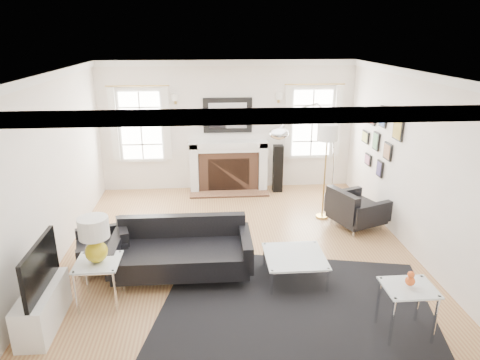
{
  "coord_description": "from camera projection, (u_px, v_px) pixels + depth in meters",
  "views": [
    {
      "loc": [
        -0.45,
        -6.16,
        3.34
      ],
      "look_at": [
        0.06,
        0.3,
        1.1
      ],
      "focal_mm": 32.0,
      "sensor_mm": 36.0,
      "label": 1
    }
  ],
  "objects": [
    {
      "name": "floor",
      "position": [
        238.0,
        250.0,
        6.93
      ],
      "size": [
        6.0,
        6.0,
        0.0
      ],
      "primitive_type": "plane",
      "color": "#9B6341",
      "rests_on": "ground"
    },
    {
      "name": "back_wall",
      "position": [
        228.0,
        126.0,
        9.3
      ],
      "size": [
        5.5,
        0.04,
        2.8
      ],
      "primitive_type": "cube",
      "color": "white",
      "rests_on": "floor"
    },
    {
      "name": "front_wall",
      "position": [
        264.0,
        273.0,
        3.65
      ],
      "size": [
        5.5,
        0.04,
        2.8
      ],
      "primitive_type": "cube",
      "color": "white",
      "rests_on": "floor"
    },
    {
      "name": "left_wall",
      "position": [
        51.0,
        172.0,
        6.27
      ],
      "size": [
        0.04,
        6.0,
        2.8
      ],
      "primitive_type": "cube",
      "color": "white",
      "rests_on": "floor"
    },
    {
      "name": "right_wall",
      "position": [
        413.0,
        163.0,
        6.67
      ],
      "size": [
        0.04,
        6.0,
        2.8
      ],
      "primitive_type": "cube",
      "color": "white",
      "rests_on": "floor"
    },
    {
      "name": "ceiling",
      "position": [
        238.0,
        73.0,
        6.01
      ],
      "size": [
        5.5,
        6.0,
        0.02
      ],
      "primitive_type": "cube",
      "color": "white",
      "rests_on": "back_wall"
    },
    {
      "name": "crown_molding",
      "position": [
        238.0,
        77.0,
        6.03
      ],
      "size": [
        5.5,
        6.0,
        0.12
      ],
      "primitive_type": "cube",
      "color": "white",
      "rests_on": "back_wall"
    },
    {
      "name": "fireplace",
      "position": [
        229.0,
        167.0,
        9.38
      ],
      "size": [
        1.7,
        0.69,
        1.11
      ],
      "color": "white",
      "rests_on": "floor"
    },
    {
      "name": "mantel_mirror",
      "position": [
        228.0,
        115.0,
        9.17
      ],
      "size": [
        1.05,
        0.07,
        0.75
      ],
      "color": "black",
      "rests_on": "back_wall"
    },
    {
      "name": "window_left",
      "position": [
        141.0,
        126.0,
        9.09
      ],
      "size": [
        1.24,
        0.15,
        1.62
      ],
      "color": "white",
      "rests_on": "back_wall"
    },
    {
      "name": "window_right",
      "position": [
        312.0,
        123.0,
        9.36
      ],
      "size": [
        1.24,
        0.15,
        1.62
      ],
      "color": "white",
      "rests_on": "back_wall"
    },
    {
      "name": "gallery_wall",
      "position": [
        380.0,
        136.0,
        7.85
      ],
      "size": [
        0.04,
        1.73,
        1.29
      ],
      "color": "black",
      "rests_on": "right_wall"
    },
    {
      "name": "tv_unit",
      "position": [
        42.0,
        302.0,
        5.04
      ],
      "size": [
        0.35,
        1.0,
        1.09
      ],
      "color": "white",
      "rests_on": "floor"
    },
    {
      "name": "area_rug",
      "position": [
        296.0,
        314.0,
        5.35
      ],
      "size": [
        3.93,
        3.49,
        0.01
      ],
      "primitive_type": "cube",
      "rotation": [
        0.0,
        0.0,
        -0.21
      ],
      "color": "black",
      "rests_on": "floor"
    },
    {
      "name": "sofa",
      "position": [
        182.0,
        251.0,
        6.16
      ],
      "size": [
        1.98,
        0.92,
        0.64
      ],
      "color": "black",
      "rests_on": "floor"
    },
    {
      "name": "armchair_left",
      "position": [
        106.0,
        249.0,
        6.33
      ],
      "size": [
        0.91,
        0.97,
        0.54
      ],
      "color": "black",
      "rests_on": "floor"
    },
    {
      "name": "armchair_right",
      "position": [
        354.0,
        210.0,
        7.64
      ],
      "size": [
        1.06,
        1.12,
        0.6
      ],
      "color": "black",
      "rests_on": "floor"
    },
    {
      "name": "coffee_table",
      "position": [
        295.0,
        257.0,
        6.02
      ],
      "size": [
        0.84,
        0.84,
        0.37
      ],
      "color": "silver",
      "rests_on": "floor"
    },
    {
      "name": "side_table_left",
      "position": [
        99.0,
        269.0,
        5.43
      ],
      "size": [
        0.55,
        0.55,
        0.6
      ],
      "color": "silver",
      "rests_on": "floor"
    },
    {
      "name": "nesting_table",
      "position": [
        408.0,
        296.0,
        4.85
      ],
      "size": [
        0.57,
        0.48,
        0.63
      ],
      "color": "silver",
      "rests_on": "floor"
    },
    {
      "name": "gourd_lamp",
      "position": [
        95.0,
        237.0,
        5.28
      ],
      "size": [
        0.38,
        0.38,
        0.6
      ],
      "color": "gold",
      "rests_on": "side_table_left"
    },
    {
      "name": "orange_vase",
      "position": [
        410.0,
        279.0,
        4.78
      ],
      "size": [
        0.11,
        0.11,
        0.18
      ],
      "color": "#D7531B",
      "rests_on": "nesting_table"
    },
    {
      "name": "arc_floor_lamp",
      "position": [
        309.0,
        156.0,
        7.72
      ],
      "size": [
        1.59,
        1.47,
        2.25
      ],
      "color": "silver",
      "rests_on": "floor"
    },
    {
      "name": "stick_floor_lamp",
      "position": [
        327.0,
        137.0,
        7.64
      ],
      "size": [
        0.36,
        0.36,
        1.8
      ],
      "color": "#B99240",
      "rests_on": "floor"
    },
    {
      "name": "speaker_tower",
      "position": [
        278.0,
        169.0,
        9.33
      ],
      "size": [
        0.21,
        0.21,
        1.04
      ],
      "primitive_type": "cube",
      "rotation": [
        0.0,
        0.0,
        -0.03
      ],
      "color": "black",
      "rests_on": "floor"
    }
  ]
}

